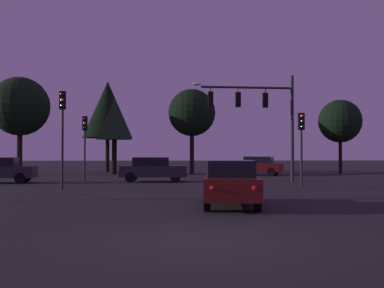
% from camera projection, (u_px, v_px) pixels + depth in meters
% --- Properties ---
extents(ground_plane, '(168.00, 168.00, 0.00)m').
position_uv_depth(ground_plane, '(180.00, 177.00, 33.58)').
color(ground_plane, black).
rests_on(ground_plane, ground).
extents(traffic_signal_mast_arm, '(6.29, 0.68, 6.55)m').
position_uv_depth(traffic_signal_mast_arm, '(260.00, 109.00, 27.77)').
color(traffic_signal_mast_arm, '#232326').
rests_on(traffic_signal_mast_arm, ground).
extents(traffic_light_corner_left, '(0.32, 0.36, 3.90)m').
position_uv_depth(traffic_light_corner_left, '(301.00, 134.00, 24.20)').
color(traffic_light_corner_left, '#232326').
rests_on(traffic_light_corner_left, ground).
extents(traffic_light_corner_right, '(0.31, 0.36, 4.83)m').
position_uv_depth(traffic_light_corner_right, '(62.00, 120.00, 22.51)').
color(traffic_light_corner_right, '#232326').
rests_on(traffic_light_corner_right, ground).
extents(traffic_light_median, '(0.30, 0.35, 4.13)m').
position_uv_depth(traffic_light_median, '(85.00, 135.00, 29.07)').
color(traffic_light_median, '#232326').
rests_on(traffic_light_median, ground).
extents(car_nearside_lane, '(2.07, 4.45, 1.52)m').
position_uv_depth(car_nearside_lane, '(231.00, 182.00, 15.10)').
color(car_nearside_lane, '#4C0F0F').
rests_on(car_nearside_lane, ground).
extents(car_crossing_left, '(4.17, 1.80, 1.52)m').
position_uv_depth(car_crossing_left, '(153.00, 169.00, 28.29)').
color(car_crossing_left, '#232328').
rests_on(car_crossing_left, ground).
extents(car_far_lane, '(4.36, 3.20, 1.52)m').
position_uv_depth(car_far_lane, '(257.00, 165.00, 36.86)').
color(car_far_lane, '#4C0F0F').
rests_on(car_far_lane, ground).
extents(tree_behind_sign, '(3.77, 3.77, 6.49)m').
position_uv_depth(tree_behind_sign, '(340.00, 121.00, 40.12)').
color(tree_behind_sign, black).
rests_on(tree_behind_sign, ground).
extents(tree_left_far, '(4.96, 4.96, 8.23)m').
position_uv_depth(tree_left_far, '(20.00, 107.00, 38.55)').
color(tree_left_far, black).
rests_on(tree_left_far, ground).
extents(tree_center_horizon, '(4.80, 4.80, 8.79)m').
position_uv_depth(tree_center_horizon, '(108.00, 110.00, 44.19)').
color(tree_center_horizon, black).
rests_on(tree_center_horizon, ground).
extents(tree_right_cluster, '(3.04, 3.04, 6.39)m').
position_uv_depth(tree_right_cluster, '(114.00, 120.00, 38.76)').
color(tree_right_cluster, black).
rests_on(tree_right_cluster, ground).
extents(tree_lot_edge, '(4.15, 4.15, 7.43)m').
position_uv_depth(tree_lot_edge, '(192.00, 113.00, 40.08)').
color(tree_lot_edge, black).
rests_on(tree_lot_edge, ground).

